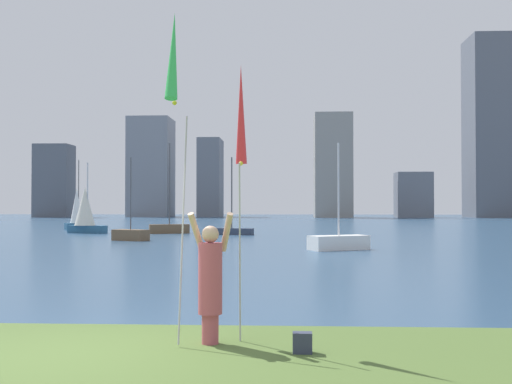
% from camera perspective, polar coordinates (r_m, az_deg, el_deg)
% --- Properties ---
extents(ground, '(120.00, 138.00, 0.12)m').
position_cam_1_polar(ground, '(58.89, 0.18, -3.08)').
color(ground, '#4C662D').
extents(person, '(0.65, 0.48, 1.78)m').
position_cam_1_polar(person, '(8.67, -4.14, -7.82)').
color(person, '#B24C59').
rests_on(person, ground).
extents(kite_flag_left, '(0.16, 1.32, 4.33)m').
position_cam_1_polar(kite_flag_left, '(8.23, -7.45, 11.22)').
color(kite_flag_left, '#B2B2B7').
rests_on(kite_flag_left, ground).
extents(kite_flag_right, '(0.16, 0.45, 3.86)m').
position_cam_1_polar(kite_flag_right, '(8.96, -1.36, 6.54)').
color(kite_flag_right, '#B2B2B7').
rests_on(kite_flag_right, ground).
extents(bag, '(0.25, 0.17, 0.26)m').
position_cam_1_polar(bag, '(8.25, 4.20, -13.40)').
color(bag, '#33384C').
rests_on(bag, ground).
extents(sailboat_0, '(2.02, 1.84, 5.35)m').
position_cam_1_polar(sailboat_0, '(50.00, -15.83, -1.64)').
color(sailboat_0, '#2D6084').
rests_on(sailboat_0, ground).
extents(sailboat_1, '(2.85, 1.32, 4.92)m').
position_cam_1_polar(sailboat_1, '(40.11, -2.21, -3.40)').
color(sailboat_1, '#333D51').
rests_on(sailboat_1, ground).
extents(sailboat_4, '(2.66, 1.40, 5.99)m').
position_cam_1_polar(sailboat_4, '(42.28, -7.82, -3.17)').
color(sailboat_4, brown).
rests_on(sailboat_4, ground).
extents(sailboat_5, '(2.69, 2.05, 4.50)m').
position_cam_1_polar(sailboat_5, '(26.78, 7.46, -4.48)').
color(sailboat_5, white).
rests_on(sailboat_5, ground).
extents(sailboat_6, '(2.84, 1.76, 4.74)m').
position_cam_1_polar(sailboat_6, '(44.09, -15.14, -1.60)').
color(sailboat_6, '#2D6084').
rests_on(sailboat_6, ground).
extents(sailboat_7, '(2.07, 1.59, 4.42)m').
position_cam_1_polar(sailboat_7, '(34.22, -11.24, -3.78)').
color(sailboat_7, brown).
rests_on(sailboat_7, ground).
extents(skyline_tower_0, '(5.40, 4.43, 11.35)m').
position_cam_1_polar(skyline_tower_0, '(103.71, -17.75, 0.96)').
color(skyline_tower_0, '#565B66').
rests_on(skyline_tower_0, ground).
extents(skyline_tower_1, '(6.66, 7.26, 16.02)m').
position_cam_1_polar(skyline_tower_1, '(104.42, -9.44, 2.19)').
color(skyline_tower_1, gray).
rests_on(skyline_tower_1, ground).
extents(skyline_tower_2, '(3.57, 6.85, 12.52)m').
position_cam_1_polar(skyline_tower_2, '(102.11, -4.13, 1.27)').
color(skyline_tower_2, slate).
rests_on(skyline_tower_2, ground).
extents(skyline_tower_3, '(5.64, 6.64, 15.76)m').
position_cam_1_polar(skyline_tower_3, '(97.47, 6.93, 2.34)').
color(skyline_tower_3, gray).
rests_on(skyline_tower_3, ground).
extents(skyline_tower_4, '(5.25, 4.23, 6.85)m').
position_cam_1_polar(skyline_tower_4, '(98.46, 14.00, -0.26)').
color(skyline_tower_4, slate).
rests_on(skyline_tower_4, ground).
extents(skyline_tower_5, '(7.83, 7.62, 27.40)m').
position_cam_1_polar(skyline_tower_5, '(102.95, 20.69, 5.48)').
color(skyline_tower_5, '#565B66').
rests_on(skyline_tower_5, ground).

